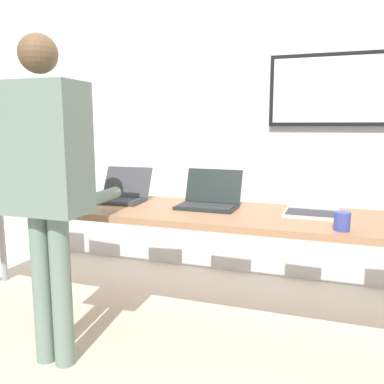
% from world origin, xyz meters
% --- Properties ---
extents(ground, '(8.00, 8.00, 0.04)m').
position_xyz_m(ground, '(0.00, 0.00, -0.02)').
color(ground, beige).
extents(back_wall, '(8.00, 0.11, 2.62)m').
position_xyz_m(back_wall, '(0.03, 1.13, 1.32)').
color(back_wall, silver).
rests_on(back_wall, ground).
extents(workbench, '(3.53, 0.70, 0.80)m').
position_xyz_m(workbench, '(0.00, 0.00, 0.75)').
color(workbench, '#9B6D4C').
rests_on(workbench, ground).
extents(laptop_station_0, '(0.38, 0.33, 0.26)m').
position_xyz_m(laptop_station_0, '(-1.11, 0.10, 0.86)').
color(laptop_station_0, '#36383B').
rests_on(laptop_station_0, workbench).
extents(laptop_station_1, '(0.36, 0.35, 0.22)m').
position_xyz_m(laptop_station_1, '(-0.43, 0.11, 0.85)').
color(laptop_station_1, '#35363A').
rests_on(laptop_station_1, workbench).
extents(laptop_station_2, '(0.38, 0.31, 0.23)m').
position_xyz_m(laptop_station_2, '(0.21, 0.10, 0.85)').
color(laptop_station_2, '#1E2725').
rests_on(laptop_station_2, workbench).
extents(laptop_station_3, '(0.31, 0.31, 0.23)m').
position_xyz_m(laptop_station_3, '(0.85, 0.10, 0.85)').
color(laptop_station_3, '#A8B5B4').
rests_on(laptop_station_3, workbench).
extents(person, '(0.44, 0.59, 1.77)m').
position_xyz_m(person, '(-0.47, -0.62, 1.08)').
color(person, slate).
rests_on(person, ground).
extents(coffee_mug, '(0.08, 0.08, 0.10)m').
position_xyz_m(coffee_mug, '(1.01, -0.25, 0.84)').
color(coffee_mug, '#384393').
rests_on(coffee_mug, workbench).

